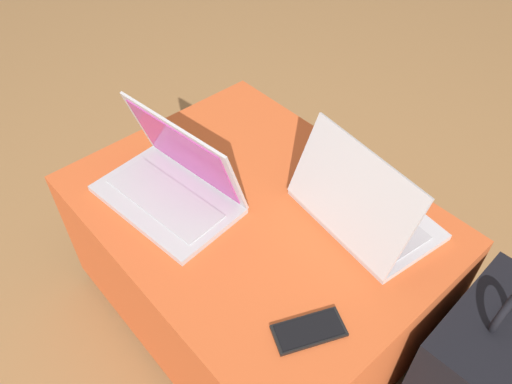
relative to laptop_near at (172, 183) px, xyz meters
name	(u,v)px	position (x,y,z in m)	size (l,w,h in m)	color
ground_plane	(255,306)	(0.17, 0.13, -0.52)	(14.00, 14.00, 0.00)	#9E7042
ottoman	(255,262)	(0.17, 0.13, -0.28)	(0.93, 0.71, 0.47)	maroon
laptop_near	(172,183)	(0.00, 0.00, 0.00)	(0.39, 0.27, 0.23)	#B7B7BC
laptop_far	(361,207)	(0.37, 0.29, 0.00)	(0.37, 0.27, 0.23)	silver
cell_phone	(309,331)	(0.50, -0.02, -0.04)	(0.12, 0.16, 0.01)	black
backpack	(471,370)	(0.76, 0.32, -0.30)	(0.23, 0.36, 0.52)	black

